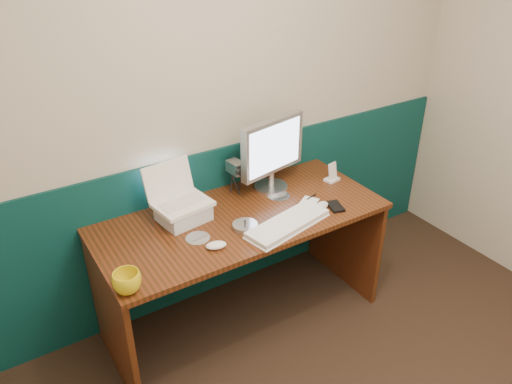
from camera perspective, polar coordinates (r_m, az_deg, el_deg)
back_wall at (r=2.85m, az=-4.16°, el=9.74°), size 3.50×0.04×2.50m
wainscot at (r=3.17m, az=-3.57°, el=-3.19°), size 3.48×0.02×1.00m
desk at (r=2.95m, az=-1.57°, el=-8.89°), size 1.60×0.70×0.75m
laptop_riser at (r=2.71m, az=-8.29°, el=-2.38°), size 0.27×0.24×0.09m
laptop at (r=2.63m, az=-8.54°, el=0.61°), size 0.31×0.26×0.24m
monitor at (r=2.91m, az=1.78°, el=4.40°), size 0.47×0.22×0.46m
keyboard at (r=2.64m, az=3.66°, el=-3.71°), size 0.51×0.26×0.03m
mouse_right at (r=2.82m, az=7.46°, el=-1.58°), size 0.12×0.09×0.03m
mouse_left at (r=2.48m, az=-4.58°, el=-6.09°), size 0.12×0.09×0.03m
mug at (r=2.27m, az=-14.53°, el=-9.93°), size 0.15×0.15×0.10m
camcorder at (r=2.92m, az=-2.30°, el=1.73°), size 0.11×0.14×0.21m
cd_spindle at (r=2.62m, az=-1.26°, el=-3.93°), size 0.13×0.13×0.03m
cd_loose_a at (r=2.57m, az=-6.66°, el=-5.23°), size 0.13×0.13×0.00m
cd_loose_b at (r=2.93m, az=2.60°, el=-0.41°), size 0.13×0.13×0.00m
pen at (r=2.90m, az=6.00°, el=-0.76°), size 0.14×0.04×0.01m
papers at (r=2.87m, az=6.00°, el=-1.21°), size 0.16×0.15×0.00m
dock at (r=3.12m, az=8.67°, el=1.44°), size 0.10×0.08×0.02m
music_player at (r=3.10m, az=8.75°, el=2.41°), size 0.06×0.04×0.10m
pda at (r=2.84m, az=9.05°, el=-1.64°), size 0.10×0.14×0.01m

